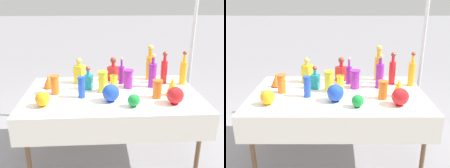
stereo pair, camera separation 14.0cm
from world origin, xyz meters
TOP-DOWN VIEW (x-y plane):
  - ground_plane at (0.00, 0.00)m, footprint 40.00×40.00m
  - display_table at (0.00, -0.03)m, footprint 1.81×1.09m
  - tall_bottle_0 at (0.46, 0.16)m, footprint 0.09×0.09m
  - tall_bottle_1 at (0.82, 0.23)m, footprint 0.07×0.07m
  - tall_bottle_2 at (0.48, 0.43)m, footprint 0.09×0.09m
  - tall_bottle_3 at (0.62, 0.29)m, footprint 0.07×0.07m
  - tall_bottle_4 at (0.13, 0.29)m, footprint 0.07×0.07m
  - square_decanter_0 at (-0.36, 0.34)m, footprint 0.13×0.13m
  - square_decanter_1 at (-0.25, 0.13)m, footprint 0.11×0.11m
  - square_decanter_2 at (0.04, 0.40)m, footprint 0.15×0.15m
  - slender_vase_0 at (0.19, 0.14)m, footprint 0.12×0.12m
  - slender_vase_1 at (0.44, -0.15)m, footprint 0.10×0.10m
  - slender_vase_2 at (0.03, 0.09)m, footprint 0.08×0.08m
  - slender_vase_3 at (-0.31, -0.10)m, footprint 0.08×0.08m
  - slender_vase_4 at (-0.09, 0.04)m, footprint 0.11×0.11m
  - slender_vase_5 at (-0.59, 0.01)m, footprint 0.10×0.10m
  - fluted_vase_0 at (0.61, -0.10)m, footprint 0.12×0.12m
  - fluted_vase_1 at (-0.69, 0.19)m, footprint 0.12×0.12m
  - round_bowl_0 at (0.18, -0.36)m, footprint 0.12×0.12m
  - round_bowl_1 at (-0.66, -0.30)m, footprint 0.14×0.14m
  - round_bowl_2 at (-0.02, -0.22)m, footprint 0.17×0.17m
  - round_bowl_3 at (0.58, -0.31)m, footprint 0.16×0.16m
  - price_tag_left at (-0.43, -0.48)m, footprint 0.06×0.02m
  - cardboard_box_behind_left at (-0.00, 0.93)m, footprint 0.62×0.48m
  - cardboard_box_behind_right at (0.23, 1.25)m, footprint 0.49×0.42m
  - canopy_pole at (1.08, 0.69)m, footprint 0.18×0.18m

SIDE VIEW (x-z plane):
  - ground_plane at x=0.00m, z-range 0.00..0.00m
  - cardboard_box_behind_left at x=0.00m, z-range -0.04..0.32m
  - cardboard_box_behind_right at x=0.23m, z-range -0.04..0.32m
  - display_table at x=0.00m, z-range 0.33..1.09m
  - price_tag_left at x=-0.43m, z-range 0.76..0.81m
  - round_bowl_0 at x=0.18m, z-range 0.76..0.89m
  - round_bowl_1 at x=-0.66m, z-range 0.76..0.91m
  - fluted_vase_1 at x=-0.69m, z-range 0.76..0.91m
  - round_bowl_3 at x=0.58m, z-range 0.76..0.93m
  - slender_vase_2 at x=0.03m, z-range 0.77..0.93m
  - round_bowl_2 at x=-0.02m, z-range 0.76..0.94m
  - square_decanter_1 at x=-0.25m, z-range 0.73..0.99m
  - fluted_vase_0 at x=0.61m, z-range 0.76..0.96m
  - slender_vase_1 at x=0.44m, z-range 0.77..0.95m
  - slender_vase_5 at x=-0.59m, z-range 0.77..0.97m
  - slender_vase_0 at x=0.19m, z-range 0.77..0.98m
  - slender_vase_3 at x=-0.31m, z-range 0.77..0.98m
  - square_decanter_2 at x=0.04m, z-range 0.73..1.02m
  - tall_bottle_4 at x=0.13m, z-range 0.72..1.04m
  - slender_vase_4 at x=-0.09m, z-range 0.77..0.99m
  - square_decanter_0 at x=-0.36m, z-range 0.74..1.04m
  - tall_bottle_0 at x=0.46m, z-range 0.72..1.10m
  - tall_bottle_1 at x=0.82m, z-range 0.72..1.11m
  - tall_bottle_3 at x=0.62m, z-range 0.73..1.10m
  - tall_bottle_2 at x=0.48m, z-range 0.73..1.15m
  - canopy_pole at x=1.08m, z-range -0.27..2.50m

